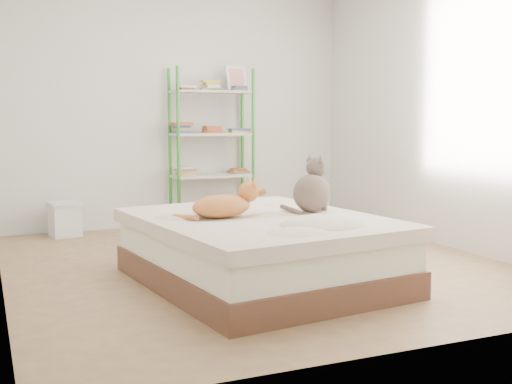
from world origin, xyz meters
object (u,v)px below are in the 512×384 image
grey_cat (312,185)px  white_bin (65,219)px  bed (260,250)px  shelf_unit (212,144)px  orange_cat (221,203)px  cardboard_box (254,222)px

grey_cat → white_bin: (-1.49, 2.38, -0.51)m
grey_cat → white_bin: bearing=-4.4°
bed → shelf_unit: bearing=71.0°
shelf_unit → white_bin: size_ratio=5.00×
orange_cat → shelf_unit: shelf_unit is taller
bed → grey_cat: size_ratio=5.08×
bed → grey_cat: 0.63m
bed → white_bin: bearing=106.2°
grey_cat → white_bin: grey_cat is taller
orange_cat → grey_cat: grey_cat is taller
cardboard_box → white_bin: 1.90m
orange_cat → shelf_unit: bearing=65.8°
shelf_unit → grey_cat: bearing=-91.7°
orange_cat → cardboard_box: size_ratio=0.70×
orange_cat → shelf_unit: size_ratio=0.29×
cardboard_box → bed: bearing=-82.4°
orange_cat → white_bin: bearing=101.9°
bed → cardboard_box: 1.53m
orange_cat → grey_cat: bearing=-6.0°
shelf_unit → cardboard_box: 1.25m
cardboard_box → shelf_unit: bearing=121.5°
grey_cat → cardboard_box: bearing=-41.4°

